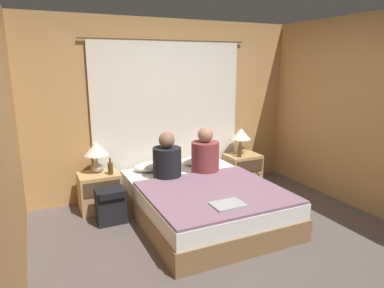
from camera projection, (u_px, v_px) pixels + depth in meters
ground_plane at (234, 245)px, 3.65m from camera, size 16.00×16.00×0.00m
wall_back at (168, 108)px, 5.03m from camera, size 4.12×0.06×2.50m
wall_left at (4, 153)px, 2.52m from camera, size 0.06×3.85×2.50m
wall_right at (378, 117)px, 4.20m from camera, size 0.06×3.85×2.50m
curtain_panel at (169, 118)px, 5.01m from camera, size 2.45×0.02×2.22m
bed at (203, 201)px, 4.26m from camera, size 1.60×2.07×0.43m
nightstand_left at (100, 191)px, 4.49m from camera, size 0.52×0.42×0.49m
nightstand_right at (242, 170)px, 5.41m from camera, size 0.52×0.42×0.49m
lamp_left at (96, 151)px, 4.43m from camera, size 0.31×0.31×0.41m
lamp_right at (241, 136)px, 5.35m from camera, size 0.31×0.31×0.41m
pillow_left at (154, 166)px, 4.77m from camera, size 0.56×0.35×0.12m
pillow_right at (199, 160)px, 5.06m from camera, size 0.56×0.35×0.12m
blanket_on_bed at (215, 192)px, 3.93m from camera, size 1.54×1.40×0.03m
person_left_in_bed at (167, 160)px, 4.41m from camera, size 0.37×0.37×0.61m
person_right_in_bed at (205, 154)px, 4.64m from camera, size 0.38×0.38×0.63m
beer_bottle_on_left_stand at (110, 168)px, 4.39m from camera, size 0.07×0.07×0.22m
beer_bottle_on_right_stand at (240, 151)px, 5.20m from camera, size 0.07×0.07×0.23m
laptop_on_bed at (228, 204)px, 3.53m from camera, size 0.34×0.25×0.02m
backpack_on_floor at (111, 204)px, 4.12m from camera, size 0.34×0.27×0.43m
handbag_on_floor at (253, 186)px, 5.11m from camera, size 0.28×0.15×0.33m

